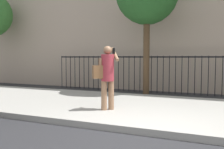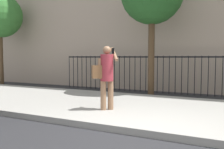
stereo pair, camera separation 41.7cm
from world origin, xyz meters
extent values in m
plane|color=#28282B|center=(0.00, 0.00, 0.00)|extent=(60.00, 60.00, 0.00)
cube|color=#9E9B93|center=(0.00, 2.20, 0.07)|extent=(28.00, 4.40, 0.15)
cube|color=black|center=(0.00, 5.90, 1.55)|extent=(12.00, 0.04, 0.06)
cylinder|color=black|center=(-6.00, 5.90, 0.80)|extent=(0.03, 0.03, 1.60)
cylinder|color=black|center=(-5.74, 5.90, 0.80)|extent=(0.03, 0.03, 1.60)
cylinder|color=black|center=(-5.49, 5.90, 0.80)|extent=(0.03, 0.03, 1.60)
cylinder|color=black|center=(-5.23, 5.90, 0.80)|extent=(0.03, 0.03, 1.60)
cylinder|color=black|center=(-4.98, 5.90, 0.80)|extent=(0.03, 0.03, 1.60)
cylinder|color=black|center=(-4.72, 5.90, 0.80)|extent=(0.03, 0.03, 1.60)
cylinder|color=black|center=(-4.47, 5.90, 0.80)|extent=(0.03, 0.03, 1.60)
cylinder|color=black|center=(-4.21, 5.90, 0.80)|extent=(0.03, 0.03, 1.60)
cylinder|color=black|center=(-3.96, 5.90, 0.80)|extent=(0.03, 0.03, 1.60)
cylinder|color=black|center=(-3.70, 5.90, 0.80)|extent=(0.03, 0.03, 1.60)
cylinder|color=black|center=(-3.45, 5.90, 0.80)|extent=(0.03, 0.03, 1.60)
cylinder|color=black|center=(-3.19, 5.90, 0.80)|extent=(0.03, 0.03, 1.60)
cylinder|color=black|center=(-2.94, 5.90, 0.80)|extent=(0.03, 0.03, 1.60)
cylinder|color=black|center=(-2.68, 5.90, 0.80)|extent=(0.03, 0.03, 1.60)
cylinder|color=black|center=(-2.43, 5.90, 0.80)|extent=(0.03, 0.03, 1.60)
cylinder|color=black|center=(-2.17, 5.90, 0.80)|extent=(0.03, 0.03, 1.60)
cylinder|color=black|center=(-1.91, 5.90, 0.80)|extent=(0.03, 0.03, 1.60)
cylinder|color=black|center=(-1.66, 5.90, 0.80)|extent=(0.03, 0.03, 1.60)
cylinder|color=black|center=(-1.40, 5.90, 0.80)|extent=(0.03, 0.03, 1.60)
cylinder|color=black|center=(-1.15, 5.90, 0.80)|extent=(0.03, 0.03, 1.60)
cylinder|color=black|center=(-0.89, 5.90, 0.80)|extent=(0.03, 0.03, 1.60)
cylinder|color=black|center=(-0.64, 5.90, 0.80)|extent=(0.03, 0.03, 1.60)
cylinder|color=black|center=(-0.38, 5.90, 0.80)|extent=(0.03, 0.03, 1.60)
cylinder|color=black|center=(-0.13, 5.90, 0.80)|extent=(0.03, 0.03, 1.60)
cylinder|color=black|center=(0.13, 5.90, 0.80)|extent=(0.03, 0.03, 1.60)
cylinder|color=black|center=(0.38, 5.90, 0.80)|extent=(0.03, 0.03, 1.60)
cylinder|color=black|center=(0.64, 5.90, 0.80)|extent=(0.03, 0.03, 1.60)
cylinder|color=black|center=(0.89, 5.90, 0.80)|extent=(0.03, 0.03, 1.60)
cylinder|color=black|center=(1.15, 5.90, 0.80)|extent=(0.03, 0.03, 1.60)
cylinder|color=black|center=(1.40, 5.90, 0.80)|extent=(0.03, 0.03, 1.60)
cylinder|color=#936B4C|center=(-1.36, 1.40, 0.53)|extent=(0.15, 0.15, 0.77)
cylinder|color=#936B4C|center=(-1.51, 1.26, 0.53)|extent=(0.15, 0.15, 0.77)
cylinder|color=#992D38|center=(-1.44, 1.33, 1.27)|extent=(0.48, 0.48, 0.70)
sphere|color=#936B4C|center=(-1.44, 1.33, 1.73)|extent=(0.22, 0.22, 0.22)
cylinder|color=#936B4C|center=(-1.29, 1.46, 1.62)|extent=(0.40, 0.42, 0.38)
cylinder|color=#936B4C|center=(-1.58, 1.19, 1.25)|extent=(0.09, 0.09, 0.53)
cube|color=black|center=(-1.29, 1.39, 1.71)|extent=(0.06, 0.05, 0.15)
cube|color=brown|center=(-1.63, 1.15, 1.16)|extent=(0.31, 0.31, 0.34)
cylinder|color=#4C3823|center=(-1.36, 4.90, 1.67)|extent=(0.25, 0.25, 3.35)
camera|label=1|loc=(1.24, -4.66, 1.55)|focal=40.09mm
camera|label=2|loc=(1.62, -4.49, 1.55)|focal=40.09mm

